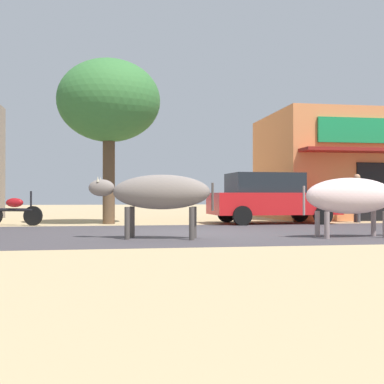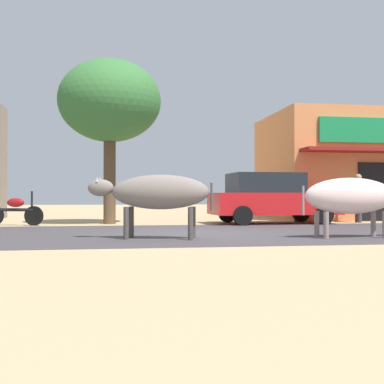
{
  "view_description": "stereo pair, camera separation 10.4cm",
  "coord_description": "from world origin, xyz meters",
  "px_view_note": "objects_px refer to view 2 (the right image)",
  "views": [
    {
      "loc": [
        -1.91,
        -11.9,
        0.9
      ],
      "look_at": [
        0.23,
        1.12,
        1.0
      ],
      "focal_mm": 46.73,
      "sensor_mm": 36.0,
      "label": 1
    },
    {
      "loc": [
        -1.8,
        -11.91,
        0.9
      ],
      "look_at": [
        0.23,
        1.12,
        1.0
      ],
      "focal_mm": 46.73,
      "sensor_mm": 36.0,
      "label": 2
    }
  ],
  "objects_px": {
    "parked_motorcycle": "(15,210)",
    "pedestrian_by_shop": "(358,194)",
    "cow_near_brown": "(157,193)",
    "roadside_tree": "(110,102)",
    "cow_far_dark": "(353,196)",
    "parked_hatchback_car": "(271,198)"
  },
  "relations": [
    {
      "from": "roadside_tree",
      "to": "cow_near_brown",
      "type": "height_order",
      "value": "roadside_tree"
    },
    {
      "from": "parked_motorcycle",
      "to": "roadside_tree",
      "type": "bearing_deg",
      "value": 8.99
    },
    {
      "from": "parked_motorcycle",
      "to": "pedestrian_by_shop",
      "type": "xyz_separation_m",
      "value": [
        11.19,
        -0.0,
        0.5
      ]
    },
    {
      "from": "roadside_tree",
      "to": "parked_motorcycle",
      "type": "distance_m",
      "value": 4.51
    },
    {
      "from": "roadside_tree",
      "to": "parked_hatchback_car",
      "type": "height_order",
      "value": "roadside_tree"
    },
    {
      "from": "cow_far_dark",
      "to": "parked_hatchback_car",
      "type": "bearing_deg",
      "value": 90.34
    },
    {
      "from": "parked_hatchback_car",
      "to": "parked_motorcycle",
      "type": "relative_size",
      "value": 2.28
    },
    {
      "from": "parked_hatchback_car",
      "to": "pedestrian_by_shop",
      "type": "height_order",
      "value": "pedestrian_by_shop"
    },
    {
      "from": "cow_far_dark",
      "to": "pedestrian_by_shop",
      "type": "relative_size",
      "value": 1.61
    },
    {
      "from": "roadside_tree",
      "to": "parked_hatchback_car",
      "type": "bearing_deg",
      "value": -6.53
    },
    {
      "from": "cow_near_brown",
      "to": "cow_far_dark",
      "type": "xyz_separation_m",
      "value": [
        4.22,
        -0.32,
        -0.07
      ]
    },
    {
      "from": "parked_hatchback_car",
      "to": "cow_far_dark",
      "type": "height_order",
      "value": "parked_hatchback_car"
    },
    {
      "from": "cow_near_brown",
      "to": "pedestrian_by_shop",
      "type": "bearing_deg",
      "value": 36.57
    },
    {
      "from": "roadside_tree",
      "to": "parked_hatchback_car",
      "type": "relative_size",
      "value": 1.28
    },
    {
      "from": "parked_motorcycle",
      "to": "pedestrian_by_shop",
      "type": "distance_m",
      "value": 11.2
    },
    {
      "from": "cow_near_brown",
      "to": "pedestrian_by_shop",
      "type": "relative_size",
      "value": 1.59
    },
    {
      "from": "parked_motorcycle",
      "to": "cow_far_dark",
      "type": "distance_m",
      "value": 9.94
    },
    {
      "from": "parked_hatchback_car",
      "to": "parked_motorcycle",
      "type": "xyz_separation_m",
      "value": [
        -8.07,
        0.15,
        -0.38
      ]
    },
    {
      "from": "parked_hatchback_car",
      "to": "cow_near_brown",
      "type": "height_order",
      "value": "parked_hatchback_car"
    },
    {
      "from": "parked_motorcycle",
      "to": "cow_near_brown",
      "type": "height_order",
      "value": "cow_near_brown"
    },
    {
      "from": "cow_far_dark",
      "to": "pedestrian_by_shop",
      "type": "xyz_separation_m",
      "value": [
        3.09,
        5.74,
        0.07
      ]
    },
    {
      "from": "pedestrian_by_shop",
      "to": "roadside_tree",
      "type": "bearing_deg",
      "value": 176.88
    }
  ]
}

